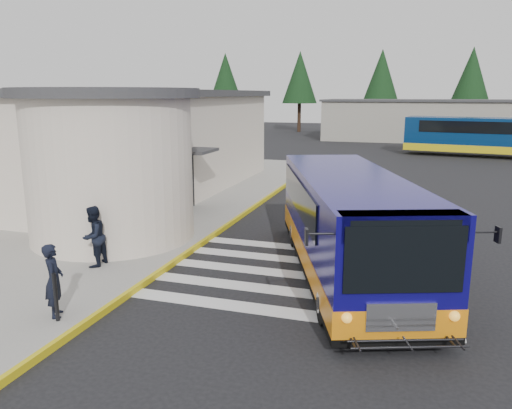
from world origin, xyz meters
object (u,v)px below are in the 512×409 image
(transit_bus, at_px, (348,228))
(pedestrian_a, at_px, (54,280))
(far_bus_a, at_px, (473,135))
(bollard, at_px, (56,297))
(pedestrian_b, at_px, (93,236))

(transit_bus, height_order, pedestrian_a, transit_bus)
(transit_bus, xyz_separation_m, pedestrian_a, (-5.52, -4.78, -0.35))
(transit_bus, relative_size, far_bus_a, 0.96)
(bollard, bearing_deg, transit_bus, 43.06)
(transit_bus, xyz_separation_m, far_bus_a, (5.82, 29.23, 0.38))
(pedestrian_a, bearing_deg, far_bus_a, -52.04)
(far_bus_a, bearing_deg, pedestrian_b, 166.62)
(pedestrian_b, bearing_deg, pedestrian_a, 19.55)
(transit_bus, distance_m, bollard, 7.33)
(bollard, height_order, far_bus_a, far_bus_a)
(transit_bus, bearing_deg, bollard, -156.72)
(transit_bus, height_order, pedestrian_b, transit_bus)
(pedestrian_a, height_order, pedestrian_b, pedestrian_b)
(pedestrian_a, distance_m, bollard, 0.39)
(pedestrian_b, relative_size, far_bus_a, 0.16)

